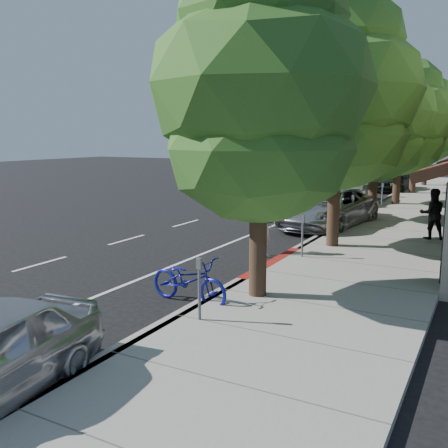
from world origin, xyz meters
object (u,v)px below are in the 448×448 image
Objects in this scene: cyclist at (265,230)px; street_tree_1 at (338,94)px; street_tree_2 at (377,116)px; dark_sedan at (337,206)px; pedestrian at (432,214)px; street_tree_3 at (401,118)px; street_tree_4 at (417,118)px; silver_suv at (327,208)px; white_pickup at (347,189)px; dark_suv_far at (394,180)px; street_tree_5 at (428,121)px; street_tree_0 at (260,92)px; bicycle at (189,280)px.

street_tree_1 is at bearing -39.42° from cyclist.
street_tree_1 is at bearing -90.00° from street_tree_2.
dark_sedan is 2.46× the size of pedestrian.
street_tree_1 is 5.62m from pedestrian.
pedestrian is at bearing -32.90° from dark_sedan.
street_tree_4 is (0.00, 6.00, 0.17)m from street_tree_3.
white_pickup reaches higher than silver_suv.
pedestrian reaches higher than dark_suv_far.
street_tree_5 is 1.75× the size of dark_suv_far.
pedestrian is (4.18, -1.25, 0.25)m from silver_suv.
white_pickup is at bearing -101.83° from street_tree_5.
street_tree_5 is (0.00, 12.00, 0.13)m from street_tree_3.
street_tree_2 is at bearing -68.14° from pedestrian.
dark_suv_far is 17.36m from pedestrian.
street_tree_4 is 15.96m from pedestrian.
dark_suv_far is at bearing -0.69° from cyclist.
silver_suv is at bearing -90.50° from dark_sedan.
street_tree_0 is at bearing -90.00° from street_tree_2.
street_tree_2 is 4.53m from silver_suv.
street_tree_5 reaches higher than pedestrian.
white_pickup is 1.30× the size of dark_suv_far.
street_tree_0 is 1.28× the size of white_pickup.
street_tree_4 is (0.00, 18.00, -0.22)m from street_tree_1.
street_tree_3 is 14.56m from cyclist.
street_tree_3 is 1.36× the size of silver_suv.
street_tree_2 is 0.96× the size of street_tree_3.
street_tree_1 is 1.39× the size of white_pickup.
dark_suv_far is (0.00, 14.20, 0.05)m from dark_sedan.
dark_suv_far is (-1.40, 7.60, -3.92)m from street_tree_3.
street_tree_4 is 4.37× the size of pedestrian.
dark_sedan is (-1.40, 11.41, -3.96)m from street_tree_0.
street_tree_5 is at bearing -101.26° from pedestrian.
street_tree_3 is 1.00× the size of street_tree_4.
street_tree_5 is at bearing 73.57° from dark_suv_far.
silver_suv is 1.41m from dark_sedan.
street_tree_1 is 1.06× the size of street_tree_3.
street_tree_3 is at bearing -90.00° from street_tree_4.
cyclist is (-1.60, -7.96, -3.75)m from street_tree_2.
street_tree_1 is 6.02m from street_tree_2.
street_tree_1 is at bearing 25.97° from pedestrian.
street_tree_3 is at bearing 77.51° from dark_sedan.
bicycle is 0.36× the size of silver_suv.
street_tree_1 reaches higher than pedestrian.
cyclist reaches higher than dark_suv_far.
street_tree_4 is at bearing -90.00° from street_tree_5.
street_tree_4 reaches higher than pedestrian.
street_tree_1 is 24.00m from street_tree_5.
street_tree_5 reaches higher than bicycle.
dark_suv_far reaches higher than dark_sedan.
white_pickup is (-1.19, 7.63, 0.07)m from silver_suv.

